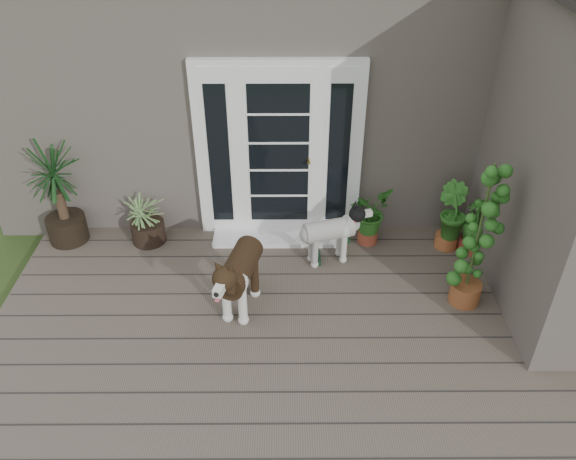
{
  "coord_description": "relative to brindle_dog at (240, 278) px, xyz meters",
  "views": [
    {
      "loc": [
        -0.13,
        -3.24,
        4.18
      ],
      "look_at": [
        -0.1,
        1.75,
        0.7
      ],
      "focal_mm": 35.52,
      "sensor_mm": 36.0,
      "label": 1
    }
  ],
  "objects": [
    {
      "name": "clog_right",
      "position": [
        0.81,
        0.8,
        -0.35
      ],
      "size": [
        0.13,
        0.26,
        0.08
      ],
      "primitive_type": null,
      "rotation": [
        0.0,
        0.0,
        0.02
      ],
      "color": "black",
      "rests_on": "deck"
    },
    {
      "name": "herb_b",
      "position": [
        2.37,
        1.07,
        -0.08
      ],
      "size": [
        0.55,
        0.55,
        0.62
      ],
      "primitive_type": "imported",
      "rotation": [
        0.0,
        0.0,
        2.06
      ],
      "color": "#214D16",
      "rests_on": "deck"
    },
    {
      "name": "door_step",
      "position": [
        0.38,
        1.22,
        -0.36
      ],
      "size": [
        1.6,
        0.4,
        0.05
      ],
      "primitive_type": "cube",
      "color": "white",
      "rests_on": "deck"
    },
    {
      "name": "house_main",
      "position": [
        0.58,
        3.47,
        1.04
      ],
      "size": [
        7.4,
        4.0,
        3.1
      ],
      "primitive_type": "cube",
      "color": "#665E54",
      "rests_on": "ground"
    },
    {
      "name": "herb_c",
      "position": [
        2.65,
        0.98,
        -0.08
      ],
      "size": [
        0.54,
        0.54,
        0.61
      ],
      "primitive_type": "imported",
      "rotation": [
        0.0,
        0.0,
        4.14
      ],
      "color": "#1A5117",
      "rests_on": "deck"
    },
    {
      "name": "white_dog",
      "position": [
        0.94,
        0.79,
        -0.08
      ],
      "size": [
        0.81,
        0.52,
        0.62
      ],
      "primitive_type": null,
      "rotation": [
        0.0,
        0.0,
        -1.29
      ],
      "color": "silver",
      "rests_on": "deck"
    },
    {
      "name": "deck",
      "position": [
        0.58,
        -0.78,
        -0.45
      ],
      "size": [
        6.2,
        4.6,
        0.12
      ],
      "primitive_type": "cube",
      "color": "#6B5B4C",
      "rests_on": "ground"
    },
    {
      "name": "herb_a",
      "position": [
        1.45,
        1.17,
        -0.08
      ],
      "size": [
        0.68,
        0.68,
        0.62
      ],
      "primitive_type": "imported",
      "rotation": [
        0.0,
        0.0,
        1.01
      ],
      "color": "#26641C",
      "rests_on": "deck"
    },
    {
      "name": "brindle_dog",
      "position": [
        0.0,
        0.0,
        0.0
      ],
      "size": [
        0.62,
        1.0,
        0.78
      ],
      "primitive_type": null,
      "rotation": [
        0.0,
        0.0,
        2.89
      ],
      "color": "#362313",
      "rests_on": "deck"
    },
    {
      "name": "sapling",
      "position": [
        2.33,
        0.09,
        0.46
      ],
      "size": [
        0.63,
        0.63,
        1.7
      ],
      "primitive_type": null,
      "rotation": [
        0.0,
        0.0,
        -0.31
      ],
      "color": "#275518",
      "rests_on": "deck"
    },
    {
      "name": "yucca",
      "position": [
        -2.17,
        1.22,
        0.24
      ],
      "size": [
        1.1,
        1.1,
        1.26
      ],
      "primitive_type": null,
      "rotation": [
        0.0,
        0.0,
        0.32
      ],
      "color": "black",
      "rests_on": "deck"
    },
    {
      "name": "clog_left",
      "position": [
        1.17,
        1.22,
        -0.35
      ],
      "size": [
        0.18,
        0.29,
        0.08
      ],
      "primitive_type": null,
      "rotation": [
        0.0,
        0.0,
        0.2
      ],
      "color": "#143219",
      "rests_on": "deck"
    },
    {
      "name": "door_unit",
      "position": [
        0.38,
        1.42,
        0.69
      ],
      "size": [
        1.9,
        0.14,
        2.15
      ],
      "primitive_type": "cube",
      "color": "white",
      "rests_on": "deck"
    },
    {
      "name": "spider_plant",
      "position": [
        -1.19,
        1.19,
        -0.04
      ],
      "size": [
        0.85,
        0.85,
        0.71
      ],
      "primitive_type": null,
      "rotation": [
        0.0,
        0.0,
        0.35
      ],
      "color": "#7E9F62",
      "rests_on": "deck"
    }
  ]
}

